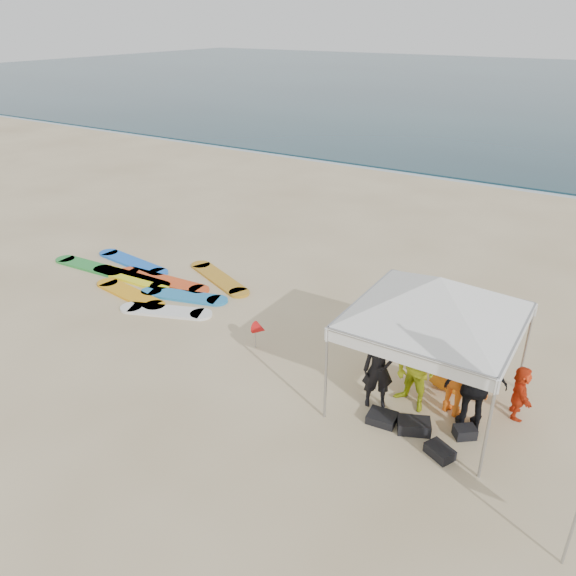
% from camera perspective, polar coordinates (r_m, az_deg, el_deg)
% --- Properties ---
extents(ground, '(120.00, 120.00, 0.00)m').
position_cam_1_polar(ground, '(11.30, -9.47, -9.78)').
color(ground, beige).
rests_on(ground, ground).
extents(shoreline_foam, '(160.00, 1.20, 0.01)m').
position_cam_1_polar(shoreline_foam, '(26.50, 17.51, 10.48)').
color(shoreline_foam, silver).
rests_on(shoreline_foam, ground).
extents(person_black_a, '(0.68, 0.61, 1.57)m').
position_cam_1_polar(person_black_a, '(10.36, 9.18, -8.10)').
color(person_black_a, black).
rests_on(person_black_a, ground).
extents(person_yellow, '(0.95, 0.84, 1.63)m').
position_cam_1_polar(person_yellow, '(10.41, 12.82, -8.08)').
color(person_yellow, '#BED11D').
rests_on(person_yellow, ground).
extents(person_orange_a, '(1.31, 1.00, 1.80)m').
position_cam_1_polar(person_orange_a, '(10.44, 17.01, -7.98)').
color(person_orange_a, orange).
rests_on(person_orange_a, ground).
extents(person_black_b, '(1.12, 0.85, 1.77)m').
position_cam_1_polar(person_black_b, '(10.14, 18.54, -9.41)').
color(person_black_b, black).
rests_on(person_black_b, ground).
extents(person_orange_b, '(1.00, 0.75, 1.84)m').
position_cam_1_polar(person_orange_b, '(11.05, 16.38, -5.75)').
color(person_orange_b, orange).
rests_on(person_orange_b, ground).
extents(person_seated, '(0.56, 1.00, 1.03)m').
position_cam_1_polar(person_seated, '(10.93, 22.51, -9.74)').
color(person_seated, red).
rests_on(person_seated, ground).
extents(canopy_tent, '(3.91, 3.91, 2.95)m').
position_cam_1_polar(canopy_tent, '(9.75, 15.23, 1.01)').
color(canopy_tent, '#A5A5A8').
rests_on(canopy_tent, ground).
extents(marker_pennant, '(0.28, 0.28, 0.64)m').
position_cam_1_polar(marker_pennant, '(12.04, -2.89, -4.17)').
color(marker_pennant, '#A5A5A8').
rests_on(marker_pennant, ground).
extents(gear_pile, '(1.86, 1.13, 0.22)m').
position_cam_1_polar(gear_pile, '(10.23, 13.08, -13.84)').
color(gear_pile, black).
rests_on(gear_pile, ground).
extents(surfboard_spread, '(5.81, 3.45, 0.07)m').
position_cam_1_polar(surfboard_spread, '(15.66, -13.73, 0.64)').
color(surfboard_spread, blue).
rests_on(surfboard_spread, ground).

